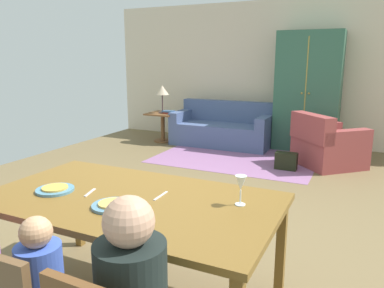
% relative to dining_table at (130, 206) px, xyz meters
% --- Properties ---
extents(ground_plane, '(7.16, 6.72, 0.02)m').
position_rel_dining_table_xyz_m(ground_plane, '(-0.21, 2.02, -0.71)').
color(ground_plane, brown).
extents(back_wall, '(7.16, 0.10, 2.70)m').
position_rel_dining_table_xyz_m(back_wall, '(-0.21, 5.44, 0.65)').
color(back_wall, beige).
rests_on(back_wall, ground_plane).
extents(dining_table, '(1.89, 1.06, 0.76)m').
position_rel_dining_table_xyz_m(dining_table, '(0.00, 0.00, 0.00)').
color(dining_table, brown).
rests_on(dining_table, ground_plane).
extents(plate_near_man, '(0.25, 0.25, 0.02)m').
position_rel_dining_table_xyz_m(plate_near_man, '(-0.52, -0.12, 0.07)').
color(plate_near_man, teal).
rests_on(plate_near_man, dining_table).
extents(pizza_near_man, '(0.17, 0.17, 0.01)m').
position_rel_dining_table_xyz_m(pizza_near_man, '(-0.52, -0.12, 0.09)').
color(pizza_near_man, gold).
rests_on(pizza_near_man, plate_near_man).
extents(plate_near_child, '(0.25, 0.25, 0.02)m').
position_rel_dining_table_xyz_m(plate_near_child, '(0.00, -0.18, 0.07)').
color(plate_near_child, teal).
rests_on(plate_near_child, dining_table).
extents(pizza_near_child, '(0.17, 0.17, 0.01)m').
position_rel_dining_table_xyz_m(pizza_near_child, '(0.00, -0.18, 0.09)').
color(pizza_near_child, gold).
rests_on(pizza_near_child, plate_near_child).
extents(wine_glass, '(0.07, 0.07, 0.19)m').
position_rel_dining_table_xyz_m(wine_glass, '(0.68, 0.18, 0.20)').
color(wine_glass, silver).
rests_on(wine_glass, dining_table).
extents(fork, '(0.05, 0.15, 0.01)m').
position_rel_dining_table_xyz_m(fork, '(-0.28, -0.05, 0.07)').
color(fork, silver).
rests_on(fork, dining_table).
extents(knife, '(0.02, 0.17, 0.01)m').
position_rel_dining_table_xyz_m(knife, '(0.17, 0.10, 0.07)').
color(knife, silver).
rests_on(knife, dining_table).
extents(area_rug, '(2.60, 1.80, 0.01)m').
position_rel_dining_table_xyz_m(area_rug, '(-0.59, 3.91, -0.69)').
color(area_rug, '#8D5F8B').
rests_on(area_rug, ground_plane).
extents(couch, '(1.86, 0.86, 0.82)m').
position_rel_dining_table_xyz_m(couch, '(-1.16, 4.76, -0.39)').
color(couch, '#495C87').
rests_on(couch, ground_plane).
extents(armchair, '(1.21, 1.21, 0.82)m').
position_rel_dining_table_xyz_m(armchair, '(0.81, 4.07, -0.38)').
color(armchair, brown).
rests_on(armchair, ground_plane).
extents(armoire, '(1.10, 0.59, 2.10)m').
position_rel_dining_table_xyz_m(armoire, '(0.34, 5.05, 0.35)').
color(armoire, '#306049').
rests_on(armoire, ground_plane).
extents(side_table, '(0.56, 0.56, 0.58)m').
position_rel_dining_table_xyz_m(side_table, '(-2.34, 4.51, -0.32)').
color(side_table, brown).
rests_on(side_table, ground_plane).
extents(table_lamp, '(0.26, 0.26, 0.54)m').
position_rel_dining_table_xyz_m(table_lamp, '(-2.34, 4.51, 0.31)').
color(table_lamp, '#4E3739').
rests_on(table_lamp, side_table).
extents(book_lower, '(0.22, 0.16, 0.03)m').
position_rel_dining_table_xyz_m(book_lower, '(-2.17, 4.49, -0.10)').
color(book_lower, '#A43228').
rests_on(book_lower, side_table).
extents(book_upper, '(0.22, 0.16, 0.03)m').
position_rel_dining_table_xyz_m(book_upper, '(-2.19, 4.48, -0.07)').
color(book_upper, '#335175').
rests_on(book_upper, book_lower).
extents(handbag, '(0.32, 0.16, 0.26)m').
position_rel_dining_table_xyz_m(handbag, '(0.30, 3.61, -0.57)').
color(handbag, black).
rests_on(handbag, ground_plane).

